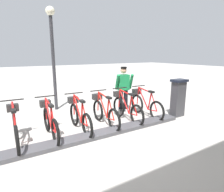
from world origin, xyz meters
name	(u,v)px	position (x,y,z in m)	size (l,w,h in m)	color
ground_plane	(96,137)	(0.00, 0.00, 0.00)	(60.00, 60.00, 0.00)	#ABA7A1
dock_rail_base	(96,135)	(0.00, 0.00, 0.05)	(0.44, 5.61, 0.10)	#47474C
payment_kiosk	(178,97)	(0.05, -3.17, 0.67)	(0.36, 0.52, 1.28)	#38383D
bike_docked_0	(145,104)	(0.62, -2.21, 0.43)	(1.72, 0.54, 1.02)	black
bike_docked_1	(126,107)	(0.62, -1.41, 0.43)	(1.72, 0.54, 1.02)	black
bike_docked_2	(104,111)	(0.62, -0.60, 0.43)	(1.72, 0.54, 1.02)	black
bike_docked_3	(79,116)	(0.62, 0.20, 0.43)	(1.72, 0.54, 1.02)	black
bike_docked_4	(50,121)	(0.62, 1.00, 0.43)	(1.72, 0.54, 1.02)	black
bike_docked_5	(15,127)	(0.62, 1.80, 0.43)	(1.72, 0.54, 1.02)	black
worker_near_rack	(123,88)	(1.46, -1.88, 0.91)	(0.57, 0.69, 1.66)	white
lamp_post	(52,44)	(3.03, 0.18, 2.46)	(0.32, 0.32, 3.73)	#2D2D33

